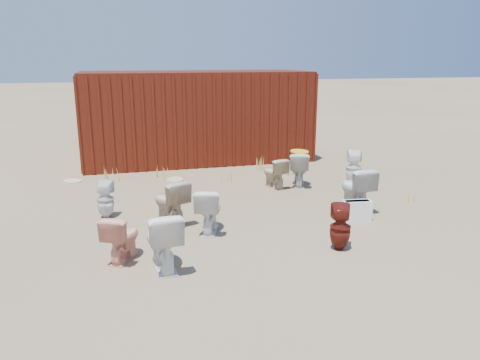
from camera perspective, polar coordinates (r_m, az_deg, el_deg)
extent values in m
plane|color=brown|center=(8.30, 1.09, -4.69)|extent=(100.00, 100.00, 0.00)
cube|color=#4B120C|center=(12.99, -5.35, 7.77)|extent=(6.00, 2.40, 2.40)
imported|color=white|center=(6.35, -9.41, -7.20)|extent=(0.52, 0.83, 0.81)
imported|color=#F5A28D|center=(6.76, -14.19, -6.74)|extent=(0.64, 0.76, 0.67)
imported|color=white|center=(7.61, -3.84, -3.61)|extent=(0.61, 0.81, 0.74)
imported|color=#611910|center=(7.05, 12.13, -5.66)|extent=(0.41, 0.41, 0.68)
imported|color=silver|center=(8.90, 13.96, -1.01)|extent=(0.46, 0.81, 0.82)
imported|color=white|center=(8.58, -16.10, -2.29)|extent=(0.36, 0.36, 0.66)
imported|color=tan|center=(8.03, -8.54, -2.61)|extent=(0.69, 0.87, 0.77)
imported|color=beige|center=(10.18, 4.21, 0.89)|extent=(0.51, 0.72, 0.66)
imported|color=silver|center=(10.39, 7.19, 1.36)|extent=(0.66, 0.84, 0.75)
imported|color=white|center=(10.63, 13.71, 1.43)|extent=(0.48, 0.48, 0.78)
ellipsoid|color=yellow|center=(10.31, 7.26, 3.47)|extent=(0.38, 0.48, 0.02)
cube|color=white|center=(8.42, 14.04, -3.60)|extent=(0.52, 0.27, 0.35)
ellipsoid|color=beige|center=(10.95, -7.92, 0.05)|extent=(0.44, 0.54, 0.02)
ellipsoid|color=beige|center=(11.39, -19.73, -0.11)|extent=(0.58, 0.59, 0.02)
cone|color=#C5BB4F|center=(11.12, -15.56, 0.72)|extent=(0.36, 0.36, 0.34)
cone|color=#C5BB4F|center=(10.78, -1.83, 0.63)|extent=(0.32, 0.32, 0.27)
cone|color=#C5BB4F|center=(11.39, 6.32, 1.48)|extent=(0.36, 0.36, 0.33)
cone|color=#C5BB4F|center=(11.22, -9.58, 0.93)|extent=(0.30, 0.30, 0.25)
cone|color=#C5BB4F|center=(11.86, 2.68, 2.05)|extent=(0.34, 0.34, 0.32)
cone|color=#C5BB4F|center=(9.85, 19.88, -1.66)|extent=(0.28, 0.28, 0.26)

